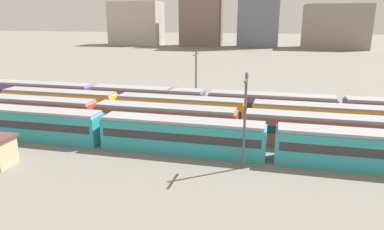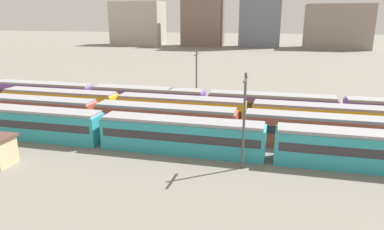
{
  "view_description": "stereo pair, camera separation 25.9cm",
  "coord_description": "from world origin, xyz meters",
  "px_view_note": "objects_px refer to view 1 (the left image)",
  "views": [
    {
      "loc": [
        28.61,
        -34.85,
        14.28
      ],
      "look_at": [
        18.24,
        7.8,
        2.04
      ],
      "focal_mm": 32.75,
      "sensor_mm": 36.0,
      "label": 1
    },
    {
      "loc": [
        28.86,
        -34.79,
        14.28
      ],
      "look_at": [
        18.24,
        7.8,
        2.04
      ],
      "focal_mm": 32.75,
      "sensor_mm": 36.0,
      "label": 2
    }
  ],
  "objects_px": {
    "train_track_3": "(340,110)",
    "catenary_pole_2": "(245,117)",
    "train_track_1": "(165,120)",
    "catenary_pole_3": "(196,77)"
  },
  "relations": [
    {
      "from": "catenary_pole_2",
      "to": "train_track_3",
      "type": "bearing_deg",
      "value": 57.95
    },
    {
      "from": "catenary_pole_3",
      "to": "train_track_3",
      "type": "bearing_deg",
      "value": -8.05
    },
    {
      "from": "train_track_1",
      "to": "train_track_3",
      "type": "bearing_deg",
      "value": 25.2
    },
    {
      "from": "train_track_1",
      "to": "catenary_pole_2",
      "type": "distance_m",
      "value": 13.69
    },
    {
      "from": "train_track_1",
      "to": "train_track_3",
      "type": "distance_m",
      "value": 24.43
    },
    {
      "from": "catenary_pole_3",
      "to": "train_track_1",
      "type": "bearing_deg",
      "value": -93.77
    },
    {
      "from": "catenary_pole_2",
      "to": "catenary_pole_3",
      "type": "bearing_deg",
      "value": 114.36
    },
    {
      "from": "train_track_3",
      "to": "catenary_pole_2",
      "type": "relative_size",
      "value": 11.91
    },
    {
      "from": "train_track_1",
      "to": "catenary_pole_2",
      "type": "relative_size",
      "value": 5.91
    },
    {
      "from": "train_track_3",
      "to": "catenary_pole_3",
      "type": "xyz_separation_m",
      "value": [
        -21.22,
        3.0,
        3.32
      ]
    }
  ]
}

